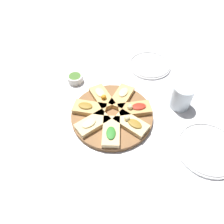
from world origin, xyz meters
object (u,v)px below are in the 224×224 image
plate_right (208,148)px  water_glass (182,97)px  plate_left (149,65)px  napkin_stack (47,189)px  serving_board (112,115)px  dipping_bowl (75,78)px

plate_right → water_glass: 0.22m
plate_left → napkin_stack: plate_left is taller
plate_right → plate_left: bearing=-175.6°
serving_board → plate_right: 0.37m
plate_left → dipping_bowl: size_ratio=2.98×
serving_board → dipping_bowl: 0.26m
plate_left → water_glass: 0.27m
plate_left → napkin_stack: 0.72m
serving_board → napkin_stack: serving_board is taller
plate_right → napkin_stack: 0.56m
plate_left → dipping_bowl: dipping_bowl is taller
plate_left → plate_right: (0.49, 0.04, -0.00)m
dipping_bowl → serving_board: bearing=24.6°
plate_left → plate_right: same height
water_glass → napkin_stack: bearing=-68.3°
napkin_stack → plate_right: bearing=90.3°
plate_left → plate_right: 0.49m
water_glass → napkin_stack: (0.22, -0.55, -0.05)m
plate_right → dipping_bowl: bearing=-139.2°
plate_left → dipping_bowl: (0.02, -0.36, 0.01)m
serving_board → plate_left: (-0.26, 0.25, -0.00)m
serving_board → water_glass: (0.01, 0.28, 0.04)m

